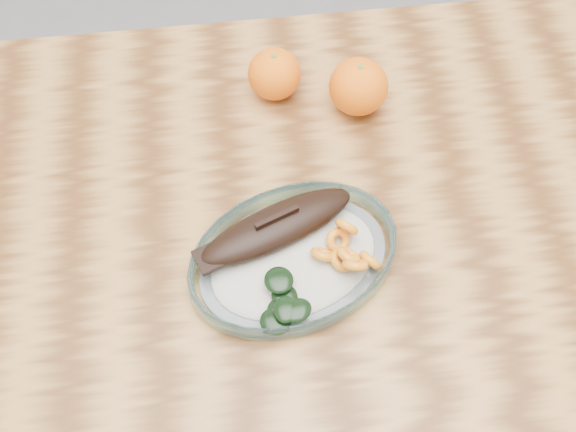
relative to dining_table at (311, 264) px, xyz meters
The scene contains 5 objects.
ground 0.65m from the dining_table, ahead, with size 3.00×3.00×0.00m, color slate.
dining_table is the anchor object (origin of this frame).
plated_meal 0.13m from the dining_table, 124.52° to the right, with size 0.63×0.63×0.08m.
orange_left 0.28m from the dining_table, 95.55° to the left, with size 0.08×0.08×0.08m, color #FE4A05.
orange_right 0.26m from the dining_table, 65.31° to the left, with size 0.09×0.09×0.09m, color #FE4A05.
Camera 1 is at (-0.09, -0.48, 1.57)m, focal length 45.00 mm.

